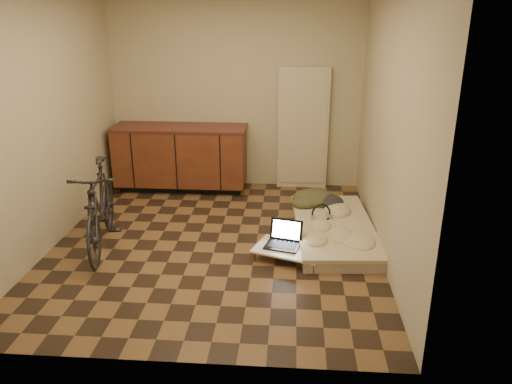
# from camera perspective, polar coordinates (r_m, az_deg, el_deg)

# --- Properties ---
(room_shell) EXTENTS (3.50, 4.00, 2.60)m
(room_shell) POSITION_cam_1_polar(r_m,az_deg,el_deg) (5.13, -4.89, 7.45)
(room_shell) COLOR brown
(room_shell) RESTS_ON ground
(cabinets) EXTENTS (1.84, 0.62, 0.91)m
(cabinets) POSITION_cam_1_polar(r_m,az_deg,el_deg) (7.09, -8.57, 3.95)
(cabinets) COLOR black
(cabinets) RESTS_ON ground
(appliance_panel) EXTENTS (0.70, 0.10, 1.70)m
(appliance_panel) POSITION_cam_1_polar(r_m,az_deg,el_deg) (7.06, 5.39, 7.21)
(appliance_panel) COLOR beige
(appliance_panel) RESTS_ON ground
(bicycle) EXTENTS (0.78, 1.65, 1.03)m
(bicycle) POSITION_cam_1_polar(r_m,az_deg,el_deg) (5.49, -17.44, -1.15)
(bicycle) COLOR black
(bicycle) RESTS_ON ground
(futon) EXTENTS (0.97, 1.83, 0.15)m
(futon) POSITION_cam_1_polar(r_m,az_deg,el_deg) (5.73, 8.88, -4.24)
(futon) COLOR #B5A391
(futon) RESTS_ON ground
(clothing_pile) EXTENTS (0.60, 0.51, 0.23)m
(clothing_pile) POSITION_cam_1_polar(r_m,az_deg,el_deg) (6.22, 7.13, -0.27)
(clothing_pile) COLOR #3A3E24
(clothing_pile) RESTS_ON futon
(headphones) EXTENTS (0.32, 0.31, 0.17)m
(headphones) POSITION_cam_1_polar(r_m,az_deg,el_deg) (5.74, 7.46, -2.39)
(headphones) COLOR black
(headphones) RESTS_ON futon
(lap_desk) EXTENTS (0.80, 0.65, 0.12)m
(lap_desk) POSITION_cam_1_polar(r_m,az_deg,el_deg) (5.17, 3.80, -6.56)
(lap_desk) COLOR brown
(lap_desk) RESTS_ON ground
(laptop) EXTENTS (0.41, 0.38, 0.24)m
(laptop) POSITION_cam_1_polar(r_m,az_deg,el_deg) (5.21, 3.19, -5.51)
(laptop) COLOR black
(laptop) RESTS_ON lap_desk
(mouse) EXTENTS (0.06, 0.10, 0.03)m
(mouse) POSITION_cam_1_polar(r_m,az_deg,el_deg) (5.10, 6.65, -6.67)
(mouse) COLOR silver
(mouse) RESTS_ON lap_desk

